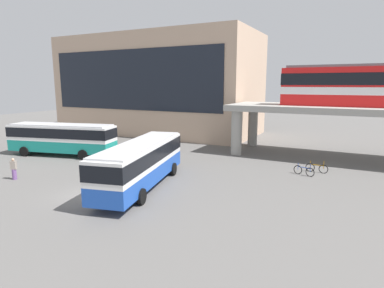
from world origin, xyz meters
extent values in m
plane|color=#605E5B|center=(0.00, 10.00, 0.00)|extent=(120.00, 120.00, 0.00)
cube|color=tan|center=(-11.57, 26.39, 7.01)|extent=(29.10, 13.11, 14.02)
cube|color=black|center=(-11.57, 19.78, 7.71)|extent=(26.19, 0.10, 7.85)
cube|color=#9E9B93|center=(16.61, 18.92, 4.82)|extent=(26.63, 7.32, 0.60)
cylinder|color=#9E9B93|center=(4.50, 16.06, 2.26)|extent=(1.10, 1.10, 4.52)
cylinder|color=#9E9B93|center=(4.50, 21.78, 2.26)|extent=(1.10, 1.10, 4.52)
cube|color=#1E4CB2|center=(2.20, 2.79, 1.05)|extent=(4.97, 11.28, 1.10)
cube|color=silver|center=(2.20, 2.79, 2.35)|extent=(4.97, 11.28, 1.50)
cube|color=black|center=(2.20, 2.79, 2.43)|extent=(5.02, 11.33, 0.96)
cube|color=silver|center=(2.20, 2.79, 3.16)|extent=(4.73, 10.72, 0.12)
cylinder|color=black|center=(0.17, 5.93, 0.50)|extent=(0.50, 1.04, 1.00)
cylinder|color=black|center=(2.60, 6.51, 0.50)|extent=(0.50, 1.04, 1.00)
cylinder|color=black|center=(1.69, -0.49, 0.50)|extent=(0.50, 1.04, 1.00)
cylinder|color=black|center=(4.12, 0.08, 0.50)|extent=(0.50, 1.04, 1.00)
cube|color=teal|center=(-11.10, 7.58, 1.05)|extent=(11.28, 5.02, 1.10)
cube|color=white|center=(-11.10, 7.58, 2.35)|extent=(11.28, 5.02, 1.50)
cube|color=black|center=(-11.10, 7.58, 2.43)|extent=(11.33, 5.07, 0.96)
cube|color=silver|center=(-11.10, 7.58, 3.16)|extent=(10.72, 4.77, 0.12)
cylinder|color=black|center=(-14.23, 5.53, 0.50)|extent=(1.04, 0.51, 1.00)
cylinder|color=black|center=(-14.82, 7.96, 0.50)|extent=(1.04, 0.51, 1.00)
cylinder|color=black|center=(-7.81, 7.09, 0.50)|extent=(1.04, 0.51, 1.00)
cylinder|color=black|center=(-8.40, 9.52, 0.50)|extent=(1.04, 0.51, 1.00)
torus|color=black|center=(13.25, 12.59, 0.34)|extent=(0.74, 0.12, 0.74)
torus|color=black|center=(12.20, 12.67, 0.34)|extent=(0.74, 0.12, 0.74)
cylinder|color=orange|center=(12.72, 12.63, 0.62)|extent=(1.05, 0.13, 0.05)
cylinder|color=orange|center=(12.20, 12.67, 0.64)|extent=(0.04, 0.04, 0.55)
cylinder|color=orange|center=(13.25, 12.59, 0.69)|extent=(0.04, 0.04, 0.65)
torus|color=black|center=(12.40, 11.09, 0.34)|extent=(0.72, 0.31, 0.74)
torus|color=black|center=(11.41, 11.45, 0.34)|extent=(0.72, 0.31, 0.74)
cylinder|color=#1E3FA5|center=(11.90, 11.27, 0.62)|extent=(1.00, 0.41, 0.05)
cylinder|color=#1E3FA5|center=(11.41, 11.45, 0.64)|extent=(0.04, 0.04, 0.55)
cylinder|color=#1E3FA5|center=(12.40, 11.09, 0.69)|extent=(0.04, 0.04, 0.65)
cylinder|color=#724C8C|center=(-7.63, -0.08, 0.40)|extent=(0.32, 0.32, 0.81)
cube|color=gray|center=(-7.63, -0.08, 1.13)|extent=(0.47, 0.41, 0.64)
sphere|color=tan|center=(-7.63, -0.08, 1.56)|extent=(0.22, 0.22, 0.22)
camera|label=1|loc=(15.32, -15.06, 7.21)|focal=30.19mm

